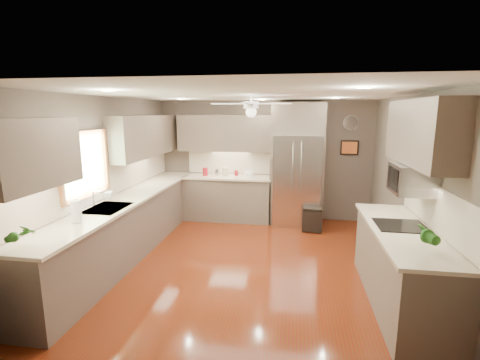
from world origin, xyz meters
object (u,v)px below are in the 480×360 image
(canister_b, at_px, (217,172))
(potted_plant_left, at_px, (21,234))
(canister_a, at_px, (205,172))
(paper_towel, at_px, (76,211))
(refrigerator, at_px, (297,166))
(soap_bottle, at_px, (110,194))
(canister_c, at_px, (225,172))
(bowl, at_px, (249,175))
(canister_d, at_px, (236,173))
(stool, at_px, (312,219))
(potted_plant_right, at_px, (427,235))
(microwave, at_px, (411,179))

(canister_b, xyz_separation_m, potted_plant_left, (-0.98, -4.24, 0.09))
(canister_a, distance_m, potted_plant_left, 4.29)
(canister_a, xyz_separation_m, paper_towel, (-0.73, -3.35, 0.06))
(refrigerator, bearing_deg, soap_bottle, -140.55)
(canister_c, height_order, bowl, canister_c)
(canister_b, relative_size, canister_d, 1.30)
(stool, height_order, paper_towel, paper_towel)
(paper_towel, bearing_deg, bowl, 63.74)
(canister_b, relative_size, potted_plant_right, 0.45)
(potted_plant_right, relative_size, refrigerator, 0.13)
(potted_plant_right, bearing_deg, canister_a, 130.85)
(canister_a, relative_size, potted_plant_left, 0.53)
(soap_bottle, height_order, bowl, soap_bottle)
(canister_d, relative_size, soap_bottle, 0.55)
(potted_plant_right, bearing_deg, bowl, 121.19)
(potted_plant_left, relative_size, stool, 0.72)
(microwave, relative_size, stool, 1.21)
(microwave, distance_m, paper_towel, 4.03)
(soap_bottle, xyz_separation_m, paper_towel, (0.14, -1.03, 0.04))
(canister_b, height_order, stool, canister_b)
(soap_bottle, height_order, refrigerator, refrigerator)
(canister_a, relative_size, refrigerator, 0.07)
(canister_c, height_order, potted_plant_right, potted_plant_right)
(canister_a, xyz_separation_m, microwave, (3.24, -2.73, 0.46))
(canister_d, relative_size, bowl, 0.56)
(bowl, relative_size, paper_towel, 0.68)
(canister_c, relative_size, potted_plant_left, 0.59)
(soap_bottle, bearing_deg, stool, 30.89)
(canister_a, relative_size, paper_towel, 0.59)
(microwave, bearing_deg, bowl, 129.99)
(potted_plant_left, relative_size, bowl, 1.64)
(potted_plant_left, bearing_deg, paper_towel, 90.01)
(canister_b, bearing_deg, canister_a, -175.96)
(potted_plant_right, height_order, bowl, potted_plant_right)
(potted_plant_left, bearing_deg, stool, 51.77)
(canister_d, bearing_deg, microwave, -47.31)
(canister_c, xyz_separation_m, microwave, (2.81, -2.75, 0.45))
(canister_c, relative_size, bowl, 0.97)
(soap_bottle, relative_size, microwave, 0.37)
(canister_b, relative_size, potted_plant_left, 0.44)
(bowl, xyz_separation_m, microwave, (2.31, -2.75, 0.52))
(canister_a, xyz_separation_m, canister_b, (0.25, 0.02, -0.01))
(canister_a, distance_m, refrigerator, 1.92)
(canister_a, xyz_separation_m, soap_bottle, (-0.87, -2.32, 0.02))
(canister_a, bearing_deg, stool, -11.56)
(soap_bottle, xyz_separation_m, microwave, (4.11, -0.42, 0.44))
(canister_b, distance_m, microwave, 4.09)
(soap_bottle, bearing_deg, potted_plant_left, -85.65)
(stool, bearing_deg, potted_plant_right, -74.14)
(microwave, bearing_deg, potted_plant_left, -159.43)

